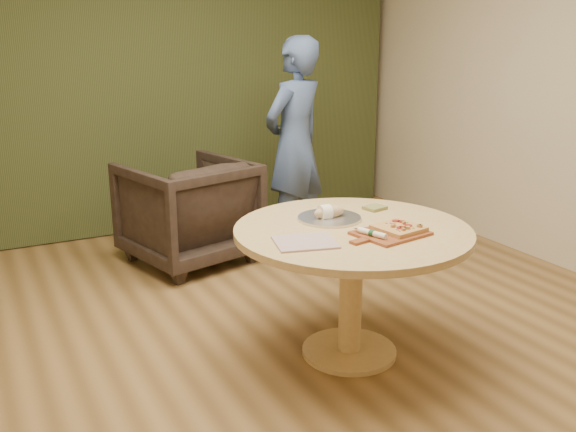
{
  "coord_description": "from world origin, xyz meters",
  "views": [
    {
      "loc": [
        -1.54,
        -2.74,
        1.78
      ],
      "look_at": [
        0.01,
        0.25,
        0.79
      ],
      "focal_mm": 40.0,
      "sensor_mm": 36.0,
      "label": 1
    }
  ],
  "objects_px": {
    "cutlery_roll": "(372,233)",
    "armchair": "(188,206)",
    "pedestal_table": "(352,252)",
    "bread_roll": "(328,212)",
    "flatbread_pizza": "(399,228)",
    "person_standing": "(295,145)",
    "pizza_paddle": "(389,234)",
    "serving_tray": "(329,218)"
  },
  "relations": [
    {
      "from": "bread_roll",
      "to": "pizza_paddle",
      "type": "bearing_deg",
      "value": -70.5
    },
    {
      "from": "flatbread_pizza",
      "to": "armchair",
      "type": "relative_size",
      "value": 0.28
    },
    {
      "from": "pedestal_table",
      "to": "person_standing",
      "type": "relative_size",
      "value": 0.74
    },
    {
      "from": "pedestal_table",
      "to": "cutlery_roll",
      "type": "bearing_deg",
      "value": -94.35
    },
    {
      "from": "bread_roll",
      "to": "person_standing",
      "type": "bearing_deg",
      "value": 68.06
    },
    {
      "from": "cutlery_roll",
      "to": "armchair",
      "type": "height_order",
      "value": "armchair"
    },
    {
      "from": "flatbread_pizza",
      "to": "serving_tray",
      "type": "bearing_deg",
      "value": 117.08
    },
    {
      "from": "armchair",
      "to": "person_standing",
      "type": "relative_size",
      "value": 0.52
    },
    {
      "from": "pizza_paddle",
      "to": "serving_tray",
      "type": "height_order",
      "value": "serving_tray"
    },
    {
      "from": "armchair",
      "to": "pedestal_table",
      "type": "bearing_deg",
      "value": 84.6
    },
    {
      "from": "pedestal_table",
      "to": "bread_roll",
      "type": "height_order",
      "value": "bread_roll"
    },
    {
      "from": "bread_roll",
      "to": "armchair",
      "type": "xyz_separation_m",
      "value": [
        -0.26,
        1.68,
        -0.34
      ]
    },
    {
      "from": "serving_tray",
      "to": "person_standing",
      "type": "distance_m",
      "value": 1.77
    },
    {
      "from": "pizza_paddle",
      "to": "bread_roll",
      "type": "distance_m",
      "value": 0.41
    },
    {
      "from": "flatbread_pizza",
      "to": "bread_roll",
      "type": "height_order",
      "value": "bread_roll"
    },
    {
      "from": "pedestal_table",
      "to": "armchair",
      "type": "bearing_deg",
      "value": 99.03
    },
    {
      "from": "serving_tray",
      "to": "bread_roll",
      "type": "height_order",
      "value": "bread_roll"
    },
    {
      "from": "bread_roll",
      "to": "armchair",
      "type": "bearing_deg",
      "value": 98.78
    },
    {
      "from": "armchair",
      "to": "person_standing",
      "type": "xyz_separation_m",
      "value": [
        0.92,
        -0.04,
        0.42
      ]
    },
    {
      "from": "pedestal_table",
      "to": "bread_roll",
      "type": "bearing_deg",
      "value": 101.22
    },
    {
      "from": "pizza_paddle",
      "to": "person_standing",
      "type": "distance_m",
      "value": 2.1
    },
    {
      "from": "pizza_paddle",
      "to": "armchair",
      "type": "distance_m",
      "value": 2.13
    },
    {
      "from": "cutlery_roll",
      "to": "person_standing",
      "type": "height_order",
      "value": "person_standing"
    },
    {
      "from": "serving_tray",
      "to": "armchair",
      "type": "relative_size",
      "value": 0.4
    },
    {
      "from": "pedestal_table",
      "to": "serving_tray",
      "type": "height_order",
      "value": "serving_tray"
    },
    {
      "from": "pizza_paddle",
      "to": "cutlery_roll",
      "type": "height_order",
      "value": "cutlery_roll"
    },
    {
      "from": "pedestal_table",
      "to": "bread_roll",
      "type": "xyz_separation_m",
      "value": [
        -0.04,
        0.19,
        0.18
      ]
    },
    {
      "from": "pedestal_table",
      "to": "flatbread_pizza",
      "type": "xyz_separation_m",
      "value": [
        0.17,
        -0.19,
        0.17
      ]
    },
    {
      "from": "person_standing",
      "to": "serving_tray",
      "type": "bearing_deg",
      "value": 45.25
    },
    {
      "from": "pizza_paddle",
      "to": "bread_roll",
      "type": "height_order",
      "value": "bread_roll"
    },
    {
      "from": "pizza_paddle",
      "to": "flatbread_pizza",
      "type": "height_order",
      "value": "flatbread_pizza"
    },
    {
      "from": "person_standing",
      "to": "pizza_paddle",
      "type": "bearing_deg",
      "value": 52.46
    },
    {
      "from": "flatbread_pizza",
      "to": "serving_tray",
      "type": "distance_m",
      "value": 0.43
    },
    {
      "from": "pedestal_table",
      "to": "flatbread_pizza",
      "type": "height_order",
      "value": "flatbread_pizza"
    },
    {
      "from": "flatbread_pizza",
      "to": "person_standing",
      "type": "height_order",
      "value": "person_standing"
    },
    {
      "from": "pedestal_table",
      "to": "pizza_paddle",
      "type": "relative_size",
      "value": 2.75
    },
    {
      "from": "bread_roll",
      "to": "cutlery_roll",
      "type": "bearing_deg",
      "value": -86.64
    },
    {
      "from": "cutlery_roll",
      "to": "armchair",
      "type": "xyz_separation_m",
      "value": [
        -0.28,
        2.08,
        -0.33
      ]
    },
    {
      "from": "pedestal_table",
      "to": "bread_roll",
      "type": "distance_m",
      "value": 0.27
    },
    {
      "from": "pedestal_table",
      "to": "flatbread_pizza",
      "type": "bearing_deg",
      "value": -48.54
    },
    {
      "from": "serving_tray",
      "to": "armchair",
      "type": "height_order",
      "value": "armchair"
    },
    {
      "from": "cutlery_roll",
      "to": "person_standing",
      "type": "bearing_deg",
      "value": 54.28
    }
  ]
}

